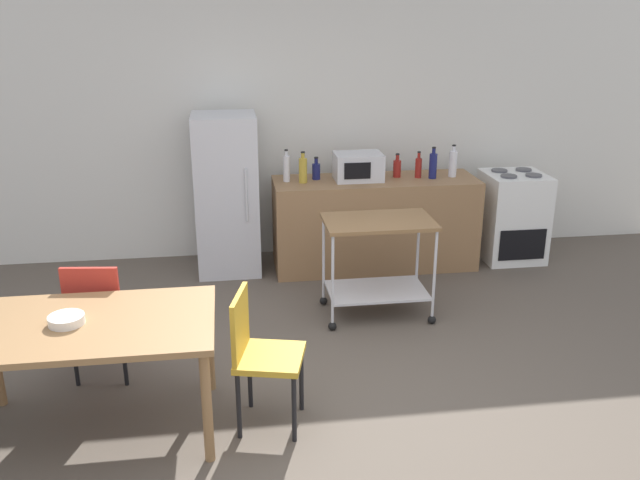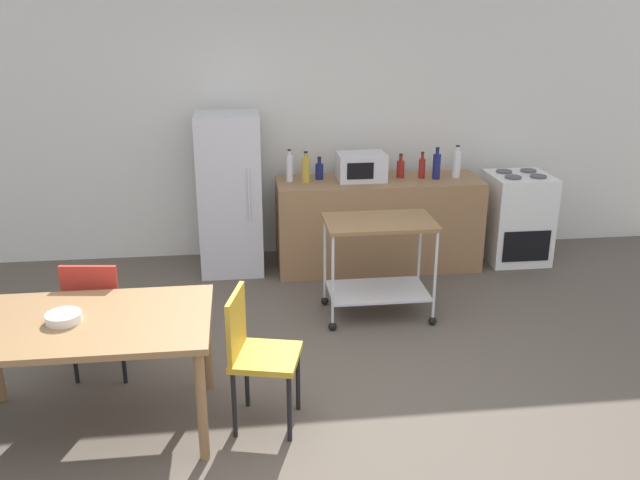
{
  "view_description": "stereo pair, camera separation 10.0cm",
  "coord_description": "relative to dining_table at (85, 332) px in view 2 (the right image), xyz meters",
  "views": [
    {
      "loc": [
        -0.54,
        -3.66,
        2.54
      ],
      "look_at": [
        0.15,
        1.2,
        0.8
      ],
      "focal_mm": 37.86,
      "sensor_mm": 36.0,
      "label": 1
    },
    {
      "loc": [
        -0.44,
        -3.67,
        2.54
      ],
      "look_at": [
        0.15,
        1.2,
        0.8
      ],
      "focal_mm": 37.86,
      "sensor_mm": 36.0,
      "label": 2
    }
  ],
  "objects": [
    {
      "name": "chair_red",
      "position": [
        -0.06,
        0.65,
        -0.15
      ],
      "size": [
        0.45,
        0.45,
        0.89
      ],
      "rotation": [
        0.0,
        0.0,
        3.02
      ],
      "color": "#B72D23",
      "rests_on": "ground_plane"
    },
    {
      "name": "back_wall",
      "position": [
        1.4,
        3.11,
        0.78
      ],
      "size": [
        8.4,
        0.12,
        2.9
      ],
      "primitive_type": "cube",
      "color": "silver",
      "rests_on": "ground_plane"
    },
    {
      "name": "fruit_bowl",
      "position": [
        -0.11,
        -0.01,
        0.11
      ],
      "size": [
        0.21,
        0.21,
        0.05
      ],
      "primitive_type": "cylinder",
      "color": "white",
      "rests_on": "dining_table"
    },
    {
      "name": "ground_plane",
      "position": [
        1.4,
        -0.09,
        -0.67
      ],
      "size": [
        12.0,
        12.0,
        0.0
      ],
      "primitive_type": "plane",
      "color": "brown"
    },
    {
      "name": "chair_mustard",
      "position": [
        1.01,
        -0.06,
        -0.15
      ],
      "size": [
        0.48,
        0.48,
        0.89
      ],
      "rotation": [
        0.0,
        0.0,
        1.33
      ],
      "color": "gold",
      "rests_on": "ground_plane"
    },
    {
      "name": "bottle_vinegar",
      "position": [
        2.86,
        2.48,
        0.36
      ],
      "size": [
        0.08,
        0.08,
        0.31
      ],
      "color": "navy",
      "rests_on": "kitchen_counter"
    },
    {
      "name": "bottle_hot_sauce",
      "position": [
        3.08,
        2.52,
        0.36
      ],
      "size": [
        0.08,
        0.08,
        0.32
      ],
      "color": "silver",
      "rests_on": "kitchen_counter"
    },
    {
      "name": "kitchen_cart",
      "position": [
        2.08,
        1.39,
        -0.1
      ],
      "size": [
        0.91,
        0.57,
        0.85
      ],
      "color": "brown",
      "rests_on": "ground_plane"
    },
    {
      "name": "microwave",
      "position": [
        2.13,
        2.53,
        0.36
      ],
      "size": [
        0.46,
        0.35,
        0.26
      ],
      "color": "silver",
      "rests_on": "kitchen_counter"
    },
    {
      "name": "refrigerator",
      "position": [
        0.85,
        2.61,
        0.1
      ],
      "size": [
        0.6,
        0.63,
        1.55
      ],
      "color": "silver",
      "rests_on": "ground_plane"
    },
    {
      "name": "bottle_soy_sauce",
      "position": [
        1.43,
        2.56,
        0.36
      ],
      "size": [
        0.07,
        0.07,
        0.31
      ],
      "color": "silver",
      "rests_on": "kitchen_counter"
    },
    {
      "name": "bottle_sesame_oil",
      "position": [
        1.59,
        2.49,
        0.36
      ],
      "size": [
        0.08,
        0.08,
        0.3
      ],
      "color": "gold",
      "rests_on": "kitchen_counter"
    },
    {
      "name": "bottle_sparkling_water",
      "position": [
        2.53,
        2.57,
        0.32
      ],
      "size": [
        0.08,
        0.08,
        0.24
      ],
      "color": "maroon",
      "rests_on": "kitchen_counter"
    },
    {
      "name": "stove_oven",
      "position": [
        3.75,
        2.53,
        -0.22
      ],
      "size": [
        0.6,
        0.61,
        0.92
      ],
      "color": "white",
      "rests_on": "ground_plane"
    },
    {
      "name": "bottle_wine",
      "position": [
        2.73,
        2.53,
        0.33
      ],
      "size": [
        0.06,
        0.06,
        0.26
      ],
      "color": "maroon",
      "rests_on": "kitchen_counter"
    },
    {
      "name": "dining_table",
      "position": [
        0.0,
        0.0,
        0.0
      ],
      "size": [
        1.5,
        0.9,
        0.75
      ],
      "color": "olive",
      "rests_on": "ground_plane"
    },
    {
      "name": "kitchen_counter",
      "position": [
        2.3,
        2.51,
        -0.22
      ],
      "size": [
        2.0,
        0.64,
        0.9
      ],
      "primitive_type": "cube",
      "color": "olive",
      "rests_on": "ground_plane"
    },
    {
      "name": "bottle_soda",
      "position": [
        1.73,
        2.6,
        0.32
      ],
      "size": [
        0.08,
        0.08,
        0.22
      ],
      "color": "navy",
      "rests_on": "kitchen_counter"
    }
  ]
}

